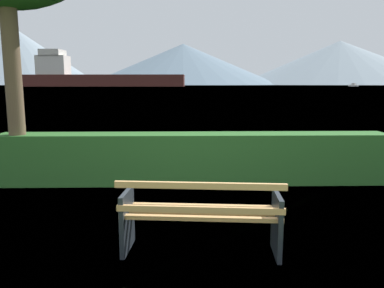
# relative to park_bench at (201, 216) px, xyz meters

# --- Properties ---
(ground_plane) EXTENTS (1400.00, 1400.00, 0.00)m
(ground_plane) POSITION_rel_park_bench_xyz_m (0.01, 0.06, -0.43)
(ground_plane) COLOR #4C6B33
(water_surface) EXTENTS (620.00, 620.00, 0.00)m
(water_surface) POSITION_rel_park_bench_xyz_m (0.01, 308.74, -0.43)
(water_surface) COLOR #7A99A8
(water_surface) RESTS_ON ground_plane
(park_bench) EXTENTS (1.76, 0.72, 0.87)m
(park_bench) POSITION_rel_park_bench_xyz_m (0.00, 0.00, 0.00)
(park_bench) COLOR tan
(park_bench) RESTS_ON ground_plane
(hedge_row) EXTENTS (7.16, 0.62, 0.93)m
(hedge_row) POSITION_rel_park_bench_xyz_m (0.01, 2.98, 0.04)
(hedge_row) COLOR #285B23
(hedge_row) RESTS_ON ground_plane
(cargo_ship_large) EXTENTS (102.11, 19.49, 22.99)m
(cargo_ship_large) POSITION_rel_park_bench_xyz_m (-58.17, 239.03, 6.00)
(cargo_ship_large) COLOR #471E19
(cargo_ship_large) RESTS_ON water_surface
(fishing_boat_near) EXTENTS (5.20, 5.70, 2.16)m
(fishing_boat_near) POSITION_rel_park_bench_xyz_m (109.36, 236.48, 0.34)
(fishing_boat_near) COLOR silver
(fishing_boat_near) RESTS_ON water_surface
(distant_hills) EXTENTS (786.85, 323.67, 86.46)m
(distant_hills) POSITION_rel_park_bench_xyz_m (17.99, 581.61, 35.45)
(distant_hills) COLOR gray
(distant_hills) RESTS_ON ground_plane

